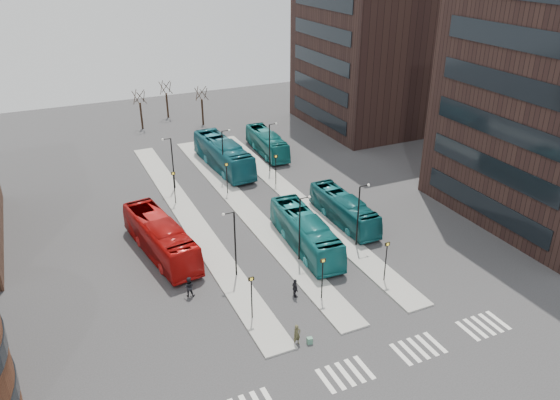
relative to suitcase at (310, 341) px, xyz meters
name	(u,v)px	position (x,y,z in m)	size (l,w,h in m)	color
island_left	(190,218)	(-2.27, 22.28, -0.17)	(2.50, 45.00, 0.15)	#969691
island_mid	(244,207)	(3.73, 22.28, -0.17)	(2.50, 45.00, 0.15)	#969691
island_right	(294,197)	(9.73, 22.28, -0.17)	(2.50, 45.00, 0.15)	#969691
suitcase	(310,341)	(0.00, 0.00, 0.00)	(0.39, 0.31, 0.49)	#19478C
red_bus	(160,237)	(-6.55, 16.68, 1.46)	(2.86, 12.23, 3.41)	#B10F0D
teal_bus_a	(305,232)	(5.87, 12.09, 1.38)	(2.73, 11.67, 3.25)	#166E71
teal_bus_b	(223,155)	(5.58, 33.89, 1.59)	(3.09, 13.19, 3.68)	#155C6A
teal_bus_c	(344,209)	(11.75, 15.02, 1.21)	(2.44, 10.44, 2.91)	#12585E
teal_bus_d	(267,143)	(12.67, 36.50, 1.24)	(2.50, 10.67, 2.97)	#166F6F
traveller	(297,335)	(-0.85, 0.35, 0.57)	(0.59, 0.39, 1.62)	#47462A
commuter_a	(189,287)	(-6.14, 9.21, 0.63)	(0.85, 0.66, 1.75)	black
commuter_b	(295,288)	(1.55, 5.48, 0.57)	(0.96, 0.40, 1.64)	black
commuter_c	(340,266)	(6.61, 6.99, 0.48)	(0.94, 0.54, 1.46)	black
crosswalk_stripes	(380,362)	(3.48, -3.72, -0.24)	(22.35, 2.40, 0.01)	silver
tower_far	(381,23)	(33.70, 42.28, 14.75)	(20.12, 20.00, 30.00)	black
sign_poles	(266,216)	(3.33, 15.28, 2.16)	(12.45, 22.12, 3.65)	black
lamp_posts	(256,183)	(4.36, 20.28, 3.33)	(14.04, 20.24, 6.12)	black
bare_trees	(170,107)	(4.39, 54.95, 2.48)	(10.97, 8.14, 5.90)	black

